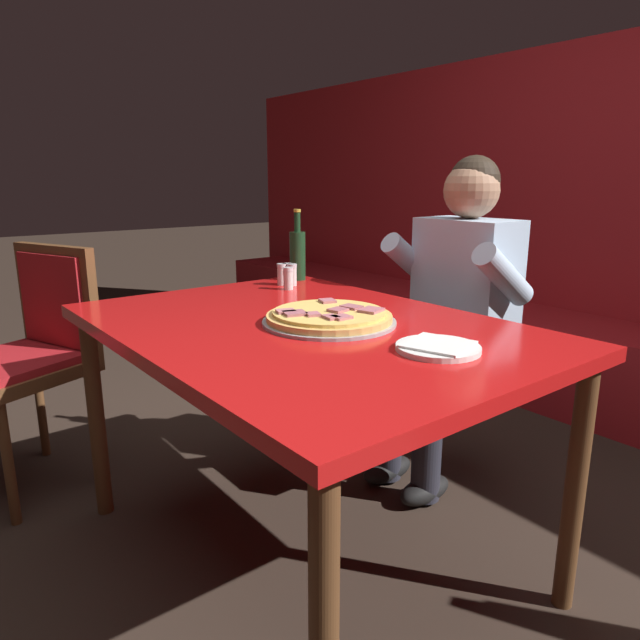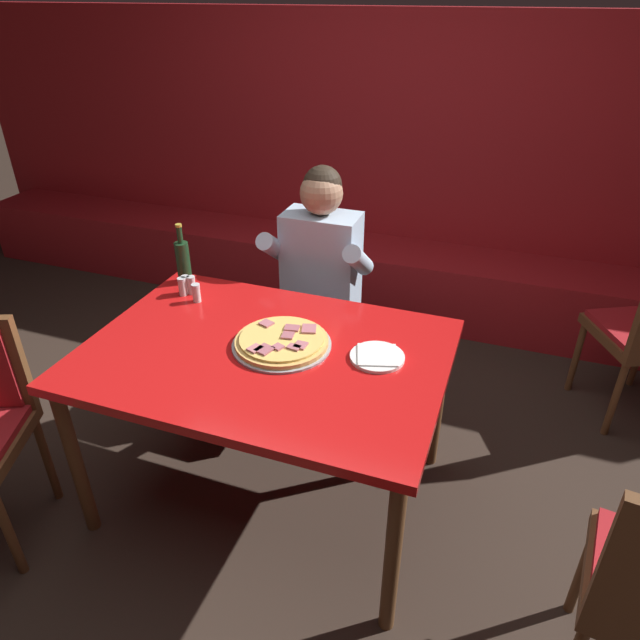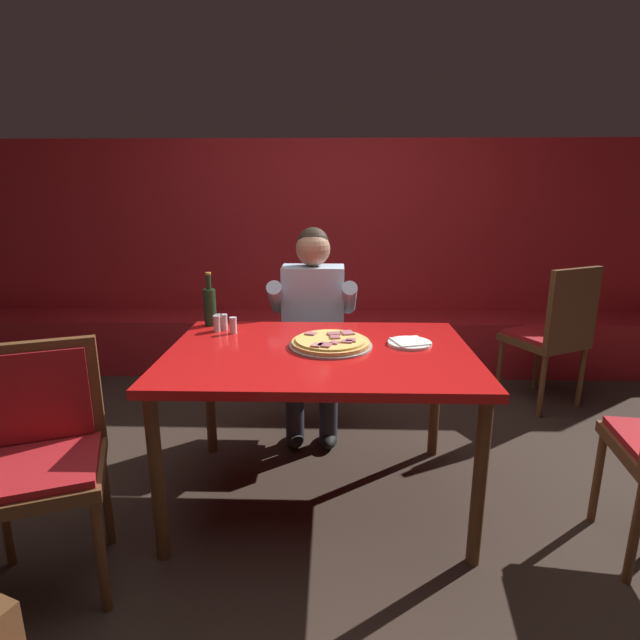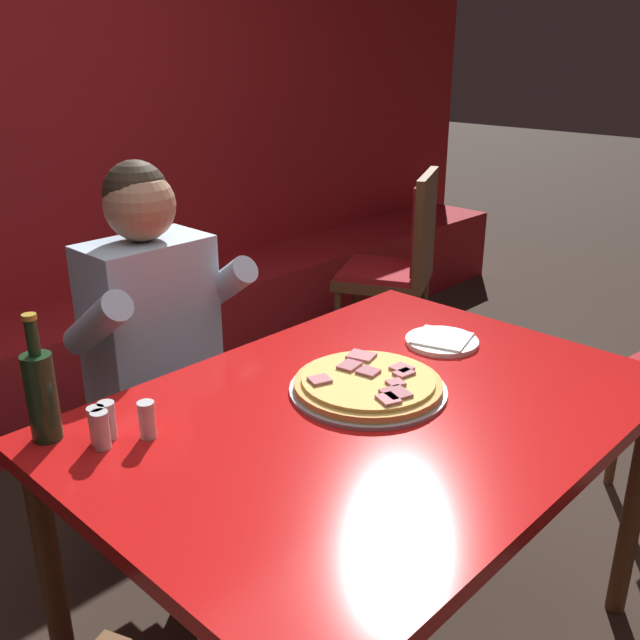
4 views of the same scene
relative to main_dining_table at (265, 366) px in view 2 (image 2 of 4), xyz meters
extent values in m
plane|color=#33261E|center=(0.00, 0.00, -0.70)|extent=(24.00, 24.00, 0.00)
cube|color=#A3191E|center=(0.00, 2.18, 0.25)|extent=(6.80, 0.16, 1.90)
cube|color=#A3191E|center=(0.00, 1.86, -0.47)|extent=(6.46, 0.48, 0.46)
cylinder|color=brown|center=(-0.64, -0.44, -0.33)|extent=(0.06, 0.06, 0.74)
cylinder|color=brown|center=(0.64, -0.44, -0.33)|extent=(0.06, 0.06, 0.74)
cylinder|color=brown|center=(-0.64, 0.44, -0.33)|extent=(0.06, 0.06, 0.74)
cylinder|color=brown|center=(0.64, 0.44, -0.33)|extent=(0.06, 0.06, 0.74)
cube|color=red|center=(0.00, 0.00, 0.05)|extent=(1.41, 1.00, 0.04)
cylinder|color=#9E9EA3|center=(0.05, 0.05, 0.08)|extent=(0.39, 0.39, 0.01)
cylinder|color=#DBA856|center=(0.05, 0.05, 0.09)|extent=(0.37, 0.37, 0.02)
cylinder|color=#E5BC5B|center=(0.05, 0.05, 0.11)|extent=(0.33, 0.33, 0.01)
cube|color=#A85B66|center=(0.03, -0.05, 0.12)|extent=(0.07, 0.08, 0.01)
cube|color=#C6757A|center=(-0.01, -0.06, 0.12)|extent=(0.06, 0.07, 0.01)
cube|color=#B76670|center=(-0.05, 0.13, 0.12)|extent=(0.06, 0.06, 0.01)
cube|color=#B76670|center=(0.07, -0.02, 0.12)|extent=(0.05, 0.05, 0.01)
cube|color=#B76670|center=(0.13, 0.15, 0.12)|extent=(0.07, 0.08, 0.01)
cube|color=#B76670|center=(0.14, 0.02, 0.12)|extent=(0.05, 0.05, 0.01)
cube|color=#B76670|center=(0.12, 0.00, 0.12)|extent=(0.05, 0.04, 0.01)
cube|color=#A85B66|center=(0.06, 0.13, 0.12)|extent=(0.07, 0.06, 0.01)
cube|color=#A85B66|center=(0.07, 0.07, 0.12)|extent=(0.05, 0.06, 0.01)
cylinder|color=white|center=(0.43, 0.09, 0.08)|extent=(0.21, 0.21, 0.01)
cube|color=white|center=(0.43, 0.09, 0.09)|extent=(0.19, 0.19, 0.01)
cylinder|color=#19381E|center=(-0.61, 0.42, 0.17)|extent=(0.07, 0.07, 0.20)
cylinder|color=#19381E|center=(-0.61, 0.42, 0.31)|extent=(0.03, 0.03, 0.08)
cylinder|color=#B29933|center=(-0.61, 0.42, 0.36)|extent=(0.03, 0.03, 0.01)
cylinder|color=silver|center=(-0.54, 0.32, 0.11)|extent=(0.04, 0.04, 0.07)
cylinder|color=#516B33|center=(-0.54, 0.32, 0.10)|extent=(0.03, 0.03, 0.04)
cylinder|color=silver|center=(-0.54, 0.32, 0.15)|extent=(0.04, 0.04, 0.01)
cylinder|color=silver|center=(-0.51, 0.32, 0.11)|extent=(0.04, 0.04, 0.07)
cylinder|color=#28231E|center=(-0.51, 0.32, 0.10)|extent=(0.03, 0.03, 0.04)
cylinder|color=silver|center=(-0.51, 0.32, 0.15)|extent=(0.04, 0.04, 0.01)
cylinder|color=silver|center=(-0.55, 0.29, 0.11)|extent=(0.04, 0.04, 0.07)
cylinder|color=#B23323|center=(-0.55, 0.29, 0.10)|extent=(0.03, 0.03, 0.04)
cylinder|color=silver|center=(-0.55, 0.29, 0.15)|extent=(0.04, 0.04, 0.01)
cylinder|color=silver|center=(-0.45, 0.26, 0.11)|extent=(0.04, 0.04, 0.07)
cylinder|color=silver|center=(-0.45, 0.26, 0.10)|extent=(0.03, 0.03, 0.04)
cylinder|color=silver|center=(-0.45, 0.26, 0.15)|extent=(0.04, 0.04, 0.01)
ellipsoid|color=black|center=(-0.16, 0.53, -0.66)|extent=(0.11, 0.24, 0.09)
ellipsoid|color=black|center=(0.04, 0.53, -0.66)|extent=(0.11, 0.24, 0.09)
cylinder|color=#282833|center=(-0.16, 0.53, -0.47)|extent=(0.11, 0.11, 0.43)
cylinder|color=#282833|center=(0.04, 0.53, -0.47)|extent=(0.11, 0.11, 0.43)
cube|color=#282833|center=(-0.06, 0.63, -0.19)|extent=(0.34, 0.40, 0.12)
cube|color=silver|center=(-0.06, 0.83, 0.08)|extent=(0.38, 0.22, 0.52)
cylinder|color=silver|center=(-0.28, 0.75, 0.16)|extent=(0.09, 0.30, 0.25)
cylinder|color=silver|center=(0.16, 0.75, 0.16)|extent=(0.09, 0.30, 0.25)
sphere|color=tan|center=(-0.06, 0.83, 0.44)|extent=(0.21, 0.21, 0.21)
sphere|color=#2D2319|center=(-0.06, 0.85, 0.48)|extent=(0.19, 0.19, 0.19)
cylinder|color=brown|center=(1.27, -0.15, -0.48)|extent=(0.04, 0.04, 0.45)
cylinder|color=brown|center=(1.63, 1.45, -0.48)|extent=(0.04, 0.04, 0.44)
cylinder|color=brown|center=(1.29, 1.28, -0.48)|extent=(0.04, 0.04, 0.44)
cylinder|color=brown|center=(1.46, 0.94, -0.48)|extent=(0.04, 0.04, 0.44)
cylinder|color=brown|center=(-0.76, -0.71, -0.47)|extent=(0.04, 0.04, 0.46)
cylinder|color=brown|center=(-0.90, -0.36, -0.47)|extent=(0.04, 0.04, 0.46)
camera|label=1|loc=(1.31, -0.97, 0.49)|focal=32.00mm
camera|label=2|loc=(0.83, -1.68, 1.30)|focal=32.00mm
camera|label=3|loc=(0.06, -2.20, 0.80)|focal=28.00mm
camera|label=4|loc=(-1.18, -0.96, 0.89)|focal=40.00mm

